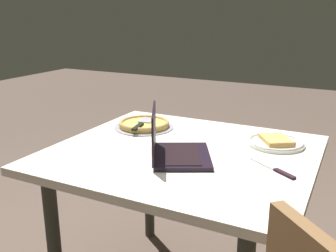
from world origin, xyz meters
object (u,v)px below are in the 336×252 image
Objects in this scene: dining_table at (183,170)px; laptop at (174,148)px; table_knife at (276,170)px; pizza_plate at (276,142)px; pizza_tray at (144,124)px.

dining_table is 0.18m from laptop.
laptop is 1.80× the size of table_knife.
pizza_plate is 0.68m from pizza_tray.
pizza_plate is at bearing -177.14° from pizza_tray.
laptop is at bearing 7.94° from table_knife.
pizza_tray is at bearing 2.86° from pizza_plate.
pizza_tray is at bearing -44.46° from laptop.
pizza_tray is at bearing -34.00° from dining_table.
pizza_tray is 1.51× the size of table_knife.
pizza_plate is at bearing -133.89° from laptop.
pizza_plate reaches higher than table_knife.
pizza_tray is (0.33, -0.33, -0.02)m from laptop.
dining_table is 4.32× the size of pizza_plate.
laptop is 1.19× the size of pizza_tray.
dining_table is 3.59× the size of pizza_tray.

